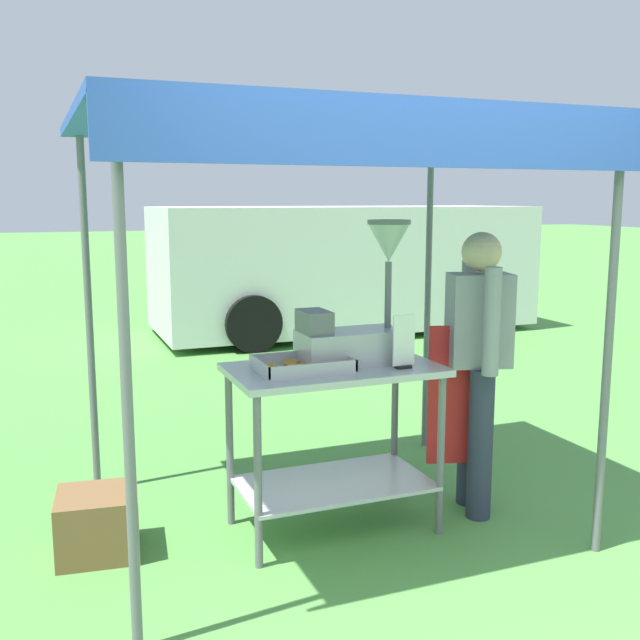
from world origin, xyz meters
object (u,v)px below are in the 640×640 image
at_px(menu_sign, 404,345).
at_px(vendor, 477,358).
at_px(supply_crate, 98,523).
at_px(donut_tray, 304,367).
at_px(van_white, 344,267).
at_px(stall_canopy, 327,138).
at_px(donut_fryer, 358,317).
at_px(donut_cart, 334,413).

relative_size(menu_sign, vendor, 0.18).
distance_m(vendor, supply_crate, 2.21).
distance_m(donut_tray, van_white, 6.32).
relative_size(stall_canopy, van_white, 0.50).
bearing_deg(supply_crate, van_white, 55.76).
xyz_separation_m(donut_fryer, menu_sign, (0.17, -0.21, -0.13)).
xyz_separation_m(stall_canopy, donut_cart, (-0.00, -0.10, -1.44)).
distance_m(donut_cart, van_white, 6.21).
bearing_deg(donut_fryer, supply_crate, 174.48).
distance_m(vendor, van_white, 5.98).
xyz_separation_m(donut_cart, supply_crate, (-1.22, 0.17, -0.50)).
bearing_deg(menu_sign, supply_crate, 167.46).
xyz_separation_m(stall_canopy, van_white, (2.52, 5.57, -1.22)).
xyz_separation_m(stall_canopy, supply_crate, (-1.22, 0.07, -1.94)).
distance_m(stall_canopy, menu_sign, 1.14).
bearing_deg(donut_fryer, vendor, -8.87).
bearing_deg(van_white, menu_sign, -110.59).
height_order(donut_fryer, vendor, donut_fryer).
height_order(donut_tray, vendor, vendor).
xyz_separation_m(supply_crate, van_white, (3.74, 5.50, 0.72)).
bearing_deg(menu_sign, van_white, 69.41).
xyz_separation_m(donut_fryer, vendor, (0.69, -0.11, -0.26)).
distance_m(donut_cart, vendor, 0.88).
bearing_deg(donut_tray, donut_cart, 10.75).
bearing_deg(donut_fryer, donut_cart, -165.41).
xyz_separation_m(vendor, supply_crate, (-2.07, 0.24, -0.74)).
relative_size(donut_tray, donut_fryer, 0.62).
bearing_deg(supply_crate, donut_fryer, -5.52).
bearing_deg(donut_tray, donut_fryer, 12.52).
bearing_deg(van_white, vendor, -106.26).
relative_size(donut_fryer, vendor, 0.48).
xyz_separation_m(vendor, van_white, (1.67, 5.74, -0.03)).
bearing_deg(donut_tray, vendor, -1.80).
bearing_deg(donut_fryer, donut_tray, -167.48).
distance_m(donut_tray, menu_sign, 0.54).
bearing_deg(donut_tray, menu_sign, -14.91).
bearing_deg(vendor, donut_cart, 175.45).
bearing_deg(vendor, menu_sign, -168.81).
relative_size(supply_crate, van_white, 0.09).
bearing_deg(stall_canopy, donut_tray, -143.90).
bearing_deg(supply_crate, donut_tray, -11.36).
xyz_separation_m(stall_canopy, vendor, (0.84, -0.17, -1.19)).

